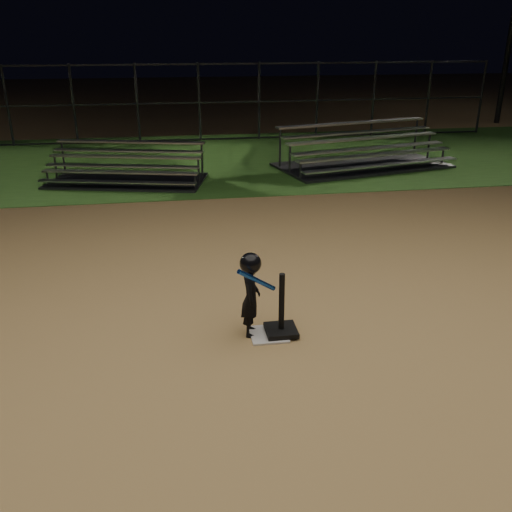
{
  "coord_description": "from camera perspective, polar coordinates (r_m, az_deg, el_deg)",
  "views": [
    {
      "loc": [
        -1.08,
        -5.84,
        3.49
      ],
      "look_at": [
        0.0,
        1.0,
        0.65
      ],
      "focal_mm": 38.89,
      "sensor_mm": 36.0,
      "label": 1
    }
  ],
  "objects": [
    {
      "name": "backstop_fence",
      "position": [
        19.0,
        -5.86,
        15.43
      ],
      "size": [
        20.08,
        0.08,
        2.5
      ],
      "color": "#38383D",
      "rests_on": "ground"
    },
    {
      "name": "bleacher_right",
      "position": [
        15.54,
        10.97,
        9.8
      ],
      "size": [
        4.94,
        3.2,
        1.12
      ],
      "rotation": [
        0.0,
        0.0,
        0.23
      ],
      "color": "silver",
      "rests_on": "ground"
    },
    {
      "name": "home_plate",
      "position": [
        6.88,
        1.31,
        -8.07
      ],
      "size": [
        0.45,
        0.45,
        0.02
      ],
      "primitive_type": "cube",
      "color": "beige",
      "rests_on": "ground"
    },
    {
      "name": "child_batter",
      "position": [
        6.65,
        -0.54,
        -3.72
      ],
      "size": [
        0.5,
        0.48,
        1.07
      ],
      "rotation": [
        0.0,
        0.0,
        1.36
      ],
      "color": "black",
      "rests_on": "ground"
    },
    {
      "name": "grass_strip",
      "position": [
        16.25,
        -5.03,
        9.84
      ],
      "size": [
        60.0,
        8.0,
        0.01
      ],
      "primitive_type": "cube",
      "color": "#264E19",
      "rests_on": "ground"
    },
    {
      "name": "batting_tee",
      "position": [
        6.83,
        2.61,
        -6.79
      ],
      "size": [
        0.38,
        0.38,
        0.79
      ],
      "color": "black",
      "rests_on": "home_plate"
    },
    {
      "name": "ground",
      "position": [
        6.89,
        1.31,
        -8.15
      ],
      "size": [
        80.0,
        80.0,
        0.0
      ],
      "primitive_type": "plane",
      "color": "tan",
      "rests_on": "ground"
    },
    {
      "name": "bleacher_left",
      "position": [
        14.04,
        -13.18,
        8.13
      ],
      "size": [
        4.04,
        2.64,
        0.91
      ],
      "rotation": [
        0.0,
        0.0,
        -0.24
      ],
      "color": "#A8A9AD",
      "rests_on": "ground"
    }
  ]
}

